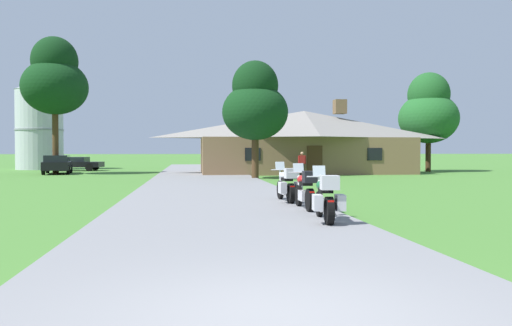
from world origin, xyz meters
name	(u,v)px	position (x,y,z in m)	size (l,w,h in m)	color
ground_plane	(208,186)	(0.00, 20.00, 0.00)	(500.00, 500.00, 0.00)	#42752D
asphalt_driveway	(210,188)	(0.00, 18.00, 0.03)	(6.40, 80.00, 0.06)	slate
motorcycle_green_nearest_to_camera	(326,199)	(2.30, 6.66, 0.61)	(0.84, 2.08, 1.30)	black
motorcycle_red_second_in_row	(305,190)	(2.40, 9.24, 0.62)	(0.66, 2.08, 1.30)	black
motorcycle_silver_farthest_in_row	(287,185)	(2.28, 11.37, 0.61)	(0.78, 2.08, 1.30)	black
stone_lodge	(304,141)	(7.85, 33.34, 2.48)	(16.69, 7.13, 5.71)	brown
bystander_red_shirt_near_lodge	(302,163)	(6.73, 29.06, 0.93)	(0.55, 0.22, 1.67)	black
tree_by_lodge_front	(255,104)	(3.12, 26.19, 4.61)	(4.09, 4.09, 7.31)	#422D19
tree_left_far	(55,80)	(-10.75, 33.99, 6.97)	(4.76, 4.76, 10.12)	#422D19
tree_right_of_lodge	(429,111)	(18.88, 35.20, 5.04)	(4.92, 4.92, 8.27)	#422D19
metal_silo_distant	(39,124)	(-14.86, 44.58, 4.22)	(4.32, 4.32, 8.42)	#B2B7BC
parked_black_suv_far_left	(57,164)	(-10.78, 34.64, 0.78)	(2.55, 4.84, 1.40)	black
parked_black_sedan_far_left	(77,163)	(-10.64, 40.57, 0.64)	(4.39, 2.33, 1.20)	black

